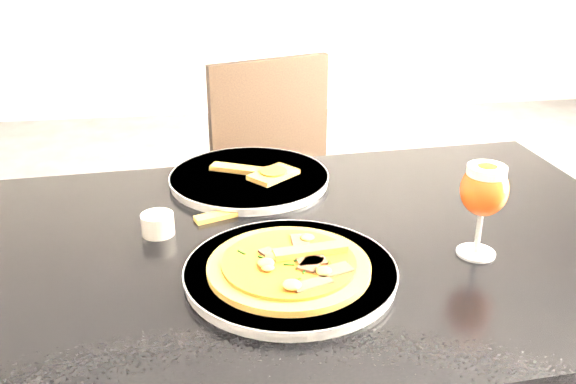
{
  "coord_description": "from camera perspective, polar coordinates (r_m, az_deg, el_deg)",
  "views": [
    {
      "loc": [
        -0.33,
        -1.19,
        1.28
      ],
      "look_at": [
        -0.2,
        -0.18,
        0.83
      ],
      "focal_mm": 40.0,
      "sensor_mm": 36.0,
      "label": 1
    }
  ],
  "objects": [
    {
      "name": "dining_table",
      "position": [
        1.16,
        2.83,
        -8.23
      ],
      "size": [
        1.26,
        0.89,
        0.75
      ],
      "rotation": [
        0.0,
        0.0,
        0.07
      ],
      "color": "black",
      "rests_on": "ground"
    },
    {
      "name": "chair_far",
      "position": [
        1.93,
        -0.08,
        -0.35
      ],
      "size": [
        0.51,
        0.51,
        0.87
      ],
      "rotation": [
        0.0,
        0.0,
        0.33
      ],
      "color": "black",
      "rests_on": "ground"
    },
    {
      "name": "plate_main",
      "position": [
        1.01,
        0.22,
        -7.18
      ],
      "size": [
        0.42,
        0.42,
        0.02
      ],
      "primitive_type": "cylinder",
      "rotation": [
        0.0,
        0.0,
        -0.34
      ],
      "color": "white",
      "rests_on": "dining_table"
    },
    {
      "name": "pizza",
      "position": [
        0.99,
        0.14,
        -6.52
      ],
      "size": [
        0.25,
        0.25,
        0.03
      ],
      "rotation": [
        0.0,
        0.0,
        -0.17
      ],
      "color": "#A57E27",
      "rests_on": "plate_main"
    },
    {
      "name": "plate_second",
      "position": [
        1.35,
        -3.46,
        1.22
      ],
      "size": [
        0.41,
        0.41,
        0.02
      ],
      "primitive_type": "cylinder",
      "rotation": [
        0.0,
        0.0,
        0.28
      ],
      "color": "white",
      "rests_on": "dining_table"
    },
    {
      "name": "crust_scraps",
      "position": [
        1.34,
        -2.36,
        1.76
      ],
      "size": [
        0.19,
        0.13,
        0.01
      ],
      "rotation": [
        0.0,
        0.0,
        0.0
      ],
      "color": "#A57E27",
      "rests_on": "plate_second"
    },
    {
      "name": "loose_crust",
      "position": [
        1.2,
        -5.71,
        -2.0
      ],
      "size": [
        0.11,
        0.06,
        0.01
      ],
      "primitive_type": "cube",
      "rotation": [
        0.0,
        0.0,
        0.35
      ],
      "color": "#A57E27",
      "rests_on": "dining_table"
    },
    {
      "name": "sauce_cup",
      "position": [
        1.15,
        -11.51,
        -2.74
      ],
      "size": [
        0.06,
        0.06,
        0.04
      ],
      "color": "beige",
      "rests_on": "dining_table"
    },
    {
      "name": "beer_glass",
      "position": [
        1.07,
        17.05,
        0.14
      ],
      "size": [
        0.08,
        0.08,
        0.16
      ],
      "color": "silver",
      "rests_on": "dining_table"
    }
  ]
}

